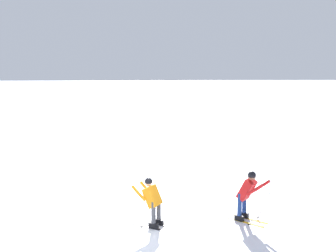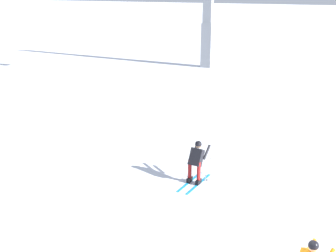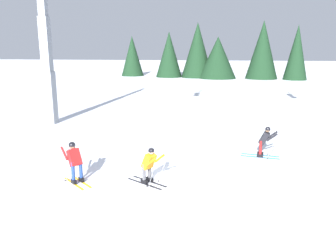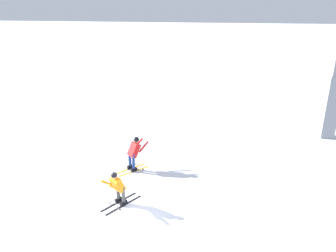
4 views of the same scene
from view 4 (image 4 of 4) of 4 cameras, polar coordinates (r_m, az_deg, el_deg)
ground_plane at (r=12.17m, az=-3.77°, el=-15.01°), size 260.00×260.00×0.00m
skier_carving_main at (r=12.21m, az=-8.96°, el=-10.52°), size 1.67×1.28×1.56m
skier_distant_uphill at (r=14.62m, az=-5.98°, el=-4.43°), size 1.55×1.46×1.70m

